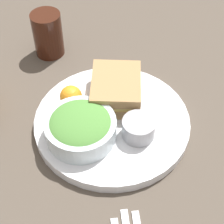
{
  "coord_description": "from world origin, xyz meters",
  "views": [
    {
      "loc": [
        -0.47,
        -0.07,
        0.57
      ],
      "look_at": [
        0.0,
        0.0,
        0.04
      ],
      "focal_mm": 60.0,
      "sensor_mm": 36.0,
      "label": 1
    }
  ],
  "objects": [
    {
      "name": "ground_plane",
      "position": [
        0.0,
        0.0,
        0.0
      ],
      "size": [
        4.0,
        4.0,
        0.0
      ],
      "primitive_type": "plane",
      "color": "#4C4238"
    },
    {
      "name": "plate",
      "position": [
        0.0,
        0.0,
        0.01
      ],
      "size": [
        0.3,
        0.3,
        0.02
      ],
      "primitive_type": "cylinder",
      "color": "silver",
      "rests_on": "ground_plane"
    },
    {
      "name": "sandwich",
      "position": [
        0.06,
        -0.0,
        0.05
      ],
      "size": [
        0.13,
        0.11,
        0.05
      ],
      "color": "#A37A4C",
      "rests_on": "plate"
    },
    {
      "name": "salad_bowl",
      "position": [
        -0.05,
        0.05,
        0.05
      ],
      "size": [
        0.13,
        0.13,
        0.05
      ],
      "color": "silver",
      "rests_on": "plate"
    },
    {
      "name": "dressing_cup",
      "position": [
        -0.03,
        -0.05,
        0.04
      ],
      "size": [
        0.06,
        0.06,
        0.04
      ],
      "primitive_type": "cylinder",
      "color": "#99999E",
      "rests_on": "plate"
    },
    {
      "name": "orange_wedge",
      "position": [
        0.03,
        0.09,
        0.04
      ],
      "size": [
        0.04,
        0.04,
        0.04
      ],
      "primitive_type": "sphere",
      "color": "orange",
      "rests_on": "plate"
    },
    {
      "name": "drink_glass",
      "position": [
        0.21,
        0.18,
        0.05
      ],
      "size": [
        0.07,
        0.07,
        0.1
      ],
      "primitive_type": "cylinder",
      "color": "#38190F",
      "rests_on": "ground_plane"
    }
  ]
}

